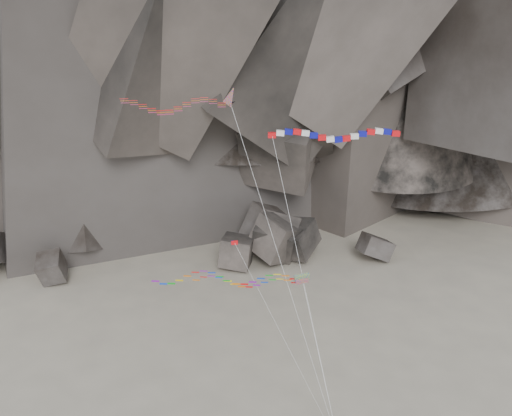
{
  "coord_description": "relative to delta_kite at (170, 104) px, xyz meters",
  "views": [
    {
      "loc": [
        -2.68,
        -44.08,
        36.22
      ],
      "look_at": [
        0.69,
        6.0,
        18.58
      ],
      "focal_mm": 40.0,
      "sensor_mm": 36.0,
      "label": 1
    }
  ],
  "objects": [
    {
      "name": "delta_kite",
      "position": [
        0.0,
        0.0,
        0.0
      ],
      "size": [
        18.14,
        12.27,
        28.49
      ],
      "rotation": [
        0.0,
        0.0,
        0.38
      ],
      "color": "red",
      "rests_on": "ground"
    },
    {
      "name": "ground",
      "position": [
        6.68,
        -4.84,
        -28.51
      ],
      "size": [
        260.0,
        260.0,
        0.0
      ],
      "primitive_type": "plane",
      "color": "#A59B85",
      "rests_on": "ground"
    },
    {
      "name": "boulder_field",
      "position": [
        -1.41,
        29.93,
        -25.98
      ],
      "size": [
        63.67,
        16.12,
        8.82
      ],
      "color": "#47423F",
      "rests_on": "ground"
    },
    {
      "name": "banner_kite",
      "position": [
        13.96,
        -1.0,
        -2.74
      ],
      "size": [
        11.41,
        10.82,
        24.97
      ],
      "rotation": [
        0.0,
        0.0,
        -0.05
      ],
      "color": "red",
      "rests_on": "ground"
    },
    {
      "name": "parafoil_kite",
      "position": [
        4.05,
        -5.75,
        -13.67
      ],
      "size": [
        15.86,
        5.75,
        13.97
      ],
      "rotation": [
        0.0,
        0.0,
        0.14
      ],
      "color": "#B3D50B",
      "rests_on": "ground"
    },
    {
      "name": "pennant_kite",
      "position": [
        6.77,
        -6.06,
        -14.03
      ],
      "size": [
        8.68,
        6.28,
        16.37
      ],
      "rotation": [
        0.0,
        0.0,
        0.13
      ],
      "color": "red",
      "rests_on": "ground"
    }
  ]
}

